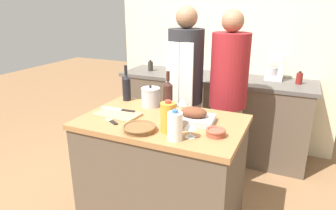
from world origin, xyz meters
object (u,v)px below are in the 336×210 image
wine_glass_left (183,102)px  stand_mixer (275,69)px  knife_paring (110,120)px  person_cook_guest (228,93)px  juice_jug (168,117)px  knife_chef (119,110)px  wine_bottle_dark (127,87)px  person_cook_aproned (185,88)px  wine_bottle_green (168,93)px  wicker_basket (139,128)px  milk_jug (175,126)px  stock_pot (151,97)px  condiment_bottle_short (151,66)px  condiment_bottle_tall (299,78)px  wine_glass_right (191,125)px  roasting_pan (194,117)px  mixing_bowl (216,132)px

wine_glass_left → stand_mixer: stand_mixer is taller
knife_paring → person_cook_guest: bearing=55.6°
juice_jug → stand_mixer: bearing=73.5°
wine_glass_left → knife_chef: wine_glass_left is taller
wine_bottle_dark → person_cook_aproned: bearing=45.8°
wine_bottle_dark → stand_mixer: 1.65m
wine_bottle_green → wine_glass_left: size_ratio=2.73×
wicker_basket → milk_jug: (0.27, -0.02, 0.07)m
wine_bottle_green → wine_bottle_dark: bearing=176.1°
juice_jug → wine_bottle_dark: size_ratio=0.70×
milk_jug → knife_paring: size_ratio=0.91×
stock_pot → condiment_bottle_short: (-0.59, 1.14, 0.00)m
wine_glass_left → condiment_bottle_tall: condiment_bottle_tall is taller
stand_mixer → condiment_bottle_short: 1.45m
wine_glass_right → stand_mixer: size_ratio=0.41×
juice_jug → condiment_bottle_tall: (0.76, 1.62, -0.02)m
milk_jug → condiment_bottle_tall: milk_jug is taller
knife_chef → person_cook_aproned: person_cook_aproned is taller
stock_pot → knife_chef: size_ratio=0.61×
wine_bottle_green → person_cook_guest: person_cook_guest is taller
juice_jug → person_cook_guest: (0.18, 0.96, -0.07)m
condiment_bottle_tall → wine_bottle_dark: bearing=-140.4°
condiment_bottle_tall → stock_pot: bearing=-132.7°
juice_jug → condiment_bottle_tall: size_ratio=1.64×
condiment_bottle_tall → wine_glass_right: bearing=-109.8°
stand_mixer → wicker_basket: bearing=-111.2°
roasting_pan → mixing_bowl: (0.21, -0.17, -0.02)m
wine_bottle_dark → person_cook_aproned: person_cook_aproned is taller
stock_pot → knife_chef: bearing=-125.3°
knife_chef → stand_mixer: 1.82m
roasting_pan → wine_glass_left: bearing=131.3°
wicker_basket → knife_chef: 0.42m
mixing_bowl → wine_glass_right: wine_glass_right is taller
knife_chef → stand_mixer: bearing=56.0°
mixing_bowl → person_cook_guest: bearing=98.5°
knife_paring → person_cook_guest: 1.15m
juice_jug → wine_bottle_green: wine_bottle_green is taller
wicker_basket → wine_glass_right: 0.36m
condiment_bottle_short → person_cook_aproned: (0.72, -0.67, -0.03)m
stand_mixer → person_cook_guest: size_ratio=0.17×
roasting_pan → person_cook_guest: person_cook_guest is taller
roasting_pan → wicker_basket: roasting_pan is taller
wine_glass_left → person_cook_guest: 0.60m
juice_jug → person_cook_aproned: person_cook_aproned is taller
wicker_basket → wine_glass_left: size_ratio=2.03×
wicker_basket → knife_chef: size_ratio=0.76×
wine_bottle_green → person_cook_aproned: bearing=92.0°
juice_jug → roasting_pan: bearing=66.6°
wine_glass_right → person_cook_guest: 0.98m
roasting_pan → condiment_bottle_tall: (0.66, 1.39, 0.04)m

